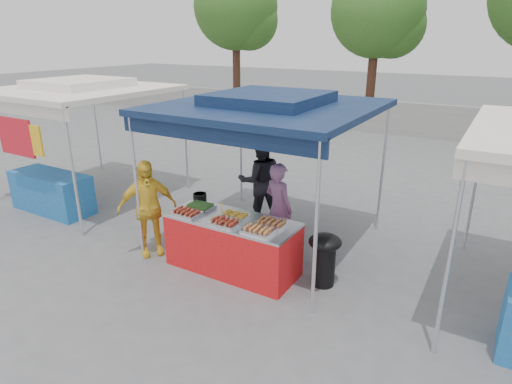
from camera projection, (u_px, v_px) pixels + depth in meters
The scene contains 22 objects.
ground_plane at pixel (237, 266), 6.71m from camera, with size 80.00×80.00×0.00m, color slate.
back_wall at pixel (403, 119), 15.39m from camera, with size 40.00×0.25×1.20m, color gray.
main_canopy at pixel (268, 106), 6.68m from camera, with size 3.20×3.20×2.57m.
neighbor_stall_left at pixel (67, 129), 8.78m from camera, with size 3.20×3.20×2.57m.
tree_0 at pixel (239, 10), 19.53m from camera, with size 3.85×3.85×6.61m.
tree_1 at pixel (381, 14), 16.38m from camera, with size 3.61×3.57×6.13m.
vendor_table at pixel (232, 244), 6.48m from camera, with size 2.00×0.80×0.85m.
food_tray_fl at pixel (186, 213), 6.45m from camera, with size 0.42×0.30×0.07m.
food_tray_fm at pixel (225, 223), 6.11m from camera, with size 0.42×0.30×0.07m.
food_tray_fr at pixel (258, 230), 5.86m from camera, with size 0.42×0.30×0.07m.
food_tray_bl at pixel (200, 206), 6.70m from camera, with size 0.42×0.30×0.07m.
food_tray_bm at pixel (235, 215), 6.37m from camera, with size 0.42×0.30×0.07m.
food_tray_br at pixel (271, 223), 6.10m from camera, with size 0.42×0.30×0.07m.
cooking_pot at pixel (200, 197), 7.00m from camera, with size 0.22×0.22×0.13m, color black.
skewer_cup at pixel (222, 217), 6.26m from camera, with size 0.08×0.08×0.10m, color silver.
wok_burner at pixel (324, 255), 6.07m from camera, with size 0.47×0.47×0.79m.
crate_left at pixel (236, 234), 7.41m from camera, with size 0.53×0.37×0.32m, color #1644B6.
crate_right at pixel (263, 247), 6.98m from camera, with size 0.53×0.37×0.32m, color #1644B6.
crate_stacked at pixel (263, 229), 6.88m from camera, with size 0.53×0.37×0.32m, color #1644B6.
vendor_woman at pixel (278, 208), 6.93m from camera, with size 0.56×0.37×1.53m, color #9A6291.
helper_man at pixel (260, 181), 7.99m from camera, with size 0.83×0.65×1.71m, color black.
customer_person at pixel (147, 208), 6.85m from camera, with size 0.94×0.39×1.60m, color yellow.
Camera 1 is at (3.28, -4.92, 3.38)m, focal length 30.00 mm.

